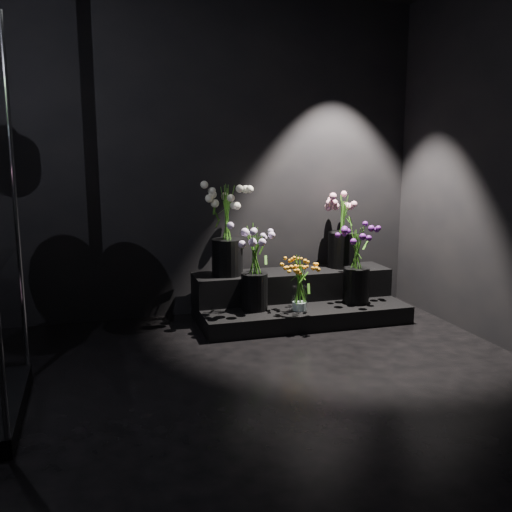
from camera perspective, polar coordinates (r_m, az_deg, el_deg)
name	(u,v)px	position (r m, az deg, el deg)	size (l,w,h in m)	color
floor	(267,405)	(3.46, 1.09, -14.63)	(4.00, 4.00, 0.00)	black
wall_back	(199,158)	(5.08, -5.67, 9.69)	(4.00, 4.00, 0.00)	black
display_riser	(296,299)	(5.11, 4.06, -4.28)	(1.79, 0.80, 0.40)	black
bouquet_orange_bells	(300,282)	(4.75, 4.40, -2.65)	(0.27, 0.27, 0.46)	white
bouquet_lilac	(254,260)	(4.72, -0.17, -0.44)	(0.45, 0.45, 0.72)	black
bouquet_purple	(357,260)	(5.03, 10.05, -0.35)	(0.42, 0.42, 0.67)	black
bouquet_cream_roses	(227,225)	(4.91, -2.91, 3.15)	(0.43, 0.43, 0.78)	black
bouquet_pink_roses	(343,228)	(5.31, 8.68, 2.81)	(0.37, 0.37, 0.67)	black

